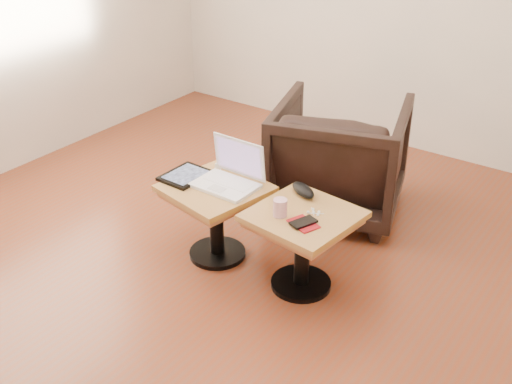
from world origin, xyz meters
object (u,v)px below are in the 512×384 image
Objects in this scene: side_table_right at (303,232)px; laptop at (230,176)px; side_table_left at (216,204)px; striped_cup at (280,208)px; armchair at (339,158)px.

laptop reaches higher than side_table_right.
side_table_left is 6.35× the size of striped_cup.
striped_cup is (0.40, -0.12, -0.00)m from laptop.
striped_cup reaches higher than side_table_right.
armchair reaches higher than laptop.
side_table_left is 0.72× the size of armchair.
side_table_left is 0.18m from laptop.
side_table_left and side_table_right have the same top height.
side_table_left is at bearing -125.42° from laptop.
side_table_right is at bearing 89.35° from armchair.
laptop is at bearing 163.41° from striped_cup.
side_table_right is 5.99× the size of striped_cup.
armchair is (-0.16, 0.91, -0.13)m from striped_cup.
side_table_left is at bearing -170.16° from side_table_right.
striped_cup is (-0.09, -0.08, 0.15)m from side_table_right.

